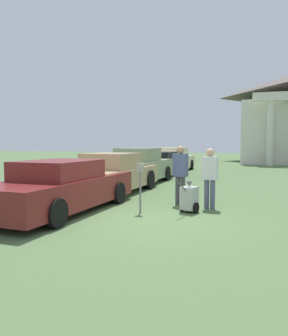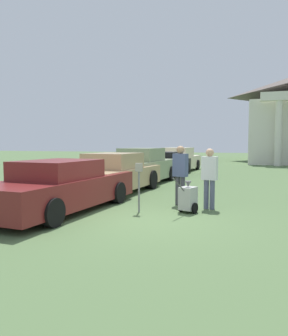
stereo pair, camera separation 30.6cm
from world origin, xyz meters
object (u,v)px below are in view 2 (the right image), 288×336
at_px(parked_car_sage, 143,167).
at_px(person_supervisor, 209,175).
at_px(parked_car_maroon, 62,187).
at_px(parked_car_black, 165,164).
at_px(parked_car_cream, 179,160).
at_px(person_worker, 180,171).
at_px(parking_meter, 139,178).
at_px(parked_car_tan, 115,174).
at_px(equipment_cart, 188,198).

relative_size(parked_car_sage, person_supervisor, 2.94).
bearing_deg(person_supervisor, parked_car_maroon, 31.22).
height_order(parked_car_black, parked_car_cream, parked_car_cream).
height_order(parked_car_black, person_supervisor, person_supervisor).
xyz_separation_m(parked_car_maroon, person_worker, (2.85, 1.87, 0.36)).
bearing_deg(parking_meter, person_supervisor, 31.99).
xyz_separation_m(parked_car_maroon, parked_car_sage, (0.00, 6.61, 0.10)).
height_order(parked_car_tan, parking_meter, parked_car_tan).
relative_size(parked_car_black, equipment_cart, 4.80).
xyz_separation_m(person_worker, person_supervisor, (0.90, -0.30, -0.05)).
xyz_separation_m(parked_car_black, parking_meter, (2.04, -9.97, 0.27)).
height_order(parked_car_sage, parked_car_black, parked_car_sage).
distance_m(parked_car_maroon, parking_meter, 2.12).
relative_size(person_worker, person_supervisor, 1.04).
bearing_deg(parked_car_black, parking_meter, -75.26).
bearing_deg(parked_car_black, person_worker, -68.53).
height_order(person_worker, person_supervisor, person_worker).
bearing_deg(parked_car_maroon, parked_car_sage, 93.17).
relative_size(parked_car_sage, equipment_cart, 4.99).
bearing_deg(parked_car_sage, equipment_cart, -56.93).
xyz_separation_m(parked_car_maroon, person_supervisor, (3.75, 1.57, 0.32)).
bearing_deg(person_supervisor, parked_car_black, -58.73).
distance_m(parked_car_cream, equipment_cart, 13.26).
height_order(parked_car_black, equipment_cart, parked_car_black).
relative_size(parked_car_black, person_worker, 2.71).
relative_size(parked_car_maroon, parking_meter, 3.95).
bearing_deg(person_worker, equipment_cart, 132.17).
bearing_deg(equipment_cart, parked_car_black, 126.19).
bearing_deg(parked_car_cream, person_worker, -73.36).
bearing_deg(person_supervisor, parked_car_cream, -64.45).
relative_size(parking_meter, person_worker, 0.74).
relative_size(parked_car_black, person_supervisor, 2.82).
distance_m(parked_car_cream, person_supervisor, 12.75).
height_order(parked_car_tan, equipment_cart, parked_car_tan).
relative_size(parked_car_cream, person_supervisor, 3.01).
height_order(parked_car_tan, parked_car_cream, parked_car_cream).
bearing_deg(person_supervisor, parking_meter, 40.45).
distance_m(parked_car_black, parking_meter, 10.18).
xyz_separation_m(parked_car_sage, person_worker, (2.85, -4.74, 0.26)).
height_order(parking_meter, equipment_cart, parking_meter).
xyz_separation_m(parking_meter, person_supervisor, (1.71, 1.07, 0.05)).
distance_m(parked_car_sage, equipment_cart, 6.59).
height_order(parked_car_maroon, parking_meter, parked_car_maroon).
bearing_deg(person_worker, parking_meter, 77.44).
distance_m(parked_car_maroon, equipment_cart, 3.41).
bearing_deg(parked_car_tan, parking_meter, -52.70).
bearing_deg(person_supervisor, equipment_cart, 63.23).
distance_m(parked_car_cream, parking_meter, 13.41).
height_order(parked_car_black, person_worker, person_worker).
relative_size(parked_car_maroon, parked_car_sage, 1.04).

